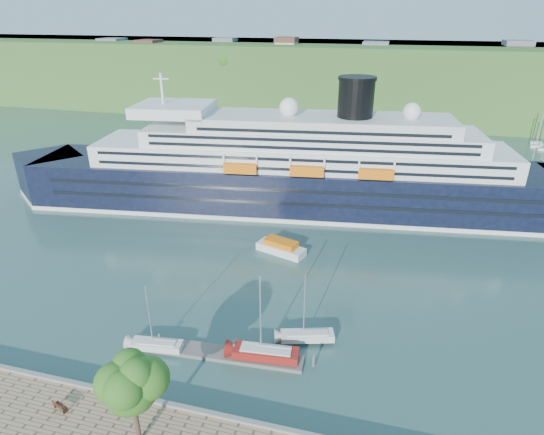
{
  "coord_description": "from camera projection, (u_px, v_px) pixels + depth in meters",
  "views": [
    {
      "loc": [
        17.97,
        -27.93,
        34.59
      ],
      "look_at": [
        2.63,
        30.0,
        7.19
      ],
      "focal_mm": 30.0,
      "sensor_mm": 36.0,
      "label": 1
    }
  ],
  "objects": [
    {
      "name": "far_hillside",
      "position": [
        346.0,
        78.0,
        165.61
      ],
      "size": [
        400.0,
        50.0,
        24.0
      ],
      "primitive_type": "cube",
      "color": "#315020",
      "rests_on": "ground"
    },
    {
      "name": "cruise_ship",
      "position": [
        289.0,
        145.0,
        82.77
      ],
      "size": [
        110.42,
        30.09,
        24.54
      ],
      "primitive_type": null,
      "rotation": [
        0.0,
        0.0,
        0.13
      ],
      "color": "black",
      "rests_on": "ground"
    },
    {
      "name": "promenade_tree",
      "position": [
        133.0,
        398.0,
        36.88
      ],
      "size": [
        5.94,
        5.94,
        9.83
      ],
      "primitive_type": null,
      "color": "#225516",
      "rests_on": "promenade"
    },
    {
      "name": "floating_pontoon",
      "position": [
        215.0,
        353.0,
        50.03
      ],
      "size": [
        19.6,
        3.61,
        0.43
      ],
      "primitive_type": null,
      "rotation": [
        0.0,
        0.0,
        0.06
      ],
      "color": "gray",
      "rests_on": "ground"
    },
    {
      "name": "sailboat_red",
      "position": [
        266.0,
        323.0,
        47.12
      ],
      "size": [
        7.99,
        2.91,
        10.1
      ],
      "primitive_type": null,
      "rotation": [
        0.0,
        0.0,
        0.1
      ],
      "color": "maroon",
      "rests_on": "ground"
    },
    {
      "name": "park_bench",
      "position": [
        60.0,
        405.0,
        41.72
      ],
      "size": [
        1.71,
        1.1,
        1.02
      ],
      "primitive_type": null,
      "rotation": [
        0.0,
        0.0,
        -0.31
      ],
      "color": "#4F2416",
      "rests_on": "promenade"
    },
    {
      "name": "sailboat_white_near",
      "position": [
        154.0,
        321.0,
        48.95
      ],
      "size": [
        6.44,
        2.52,
        8.1
      ],
      "primitive_type": null,
      "rotation": [
        0.0,
        0.0,
        0.13
      ],
      "color": "silver",
      "rests_on": "ground"
    },
    {
      "name": "quay_coping",
      "position": [
        162.0,
        403.0,
        42.47
      ],
      "size": [
        220.0,
        0.5,
        0.3
      ],
      "primitive_type": "cube",
      "color": "slate",
      "rests_on": "promenade"
    },
    {
      "name": "ground",
      "position": [
        165.0,
        410.0,
        43.12
      ],
      "size": [
        400.0,
        400.0,
        0.0
      ],
      "primitive_type": "plane",
      "color": "#2C4F4D",
      "rests_on": "ground"
    },
    {
      "name": "sailboat_white_far",
      "position": [
        308.0,
        311.0,
        50.19
      ],
      "size": [
        6.91,
        3.7,
        8.6
      ],
      "primitive_type": null,
      "rotation": [
        0.0,
        0.0,
        0.29
      ],
      "color": "silver",
      "rests_on": "ground"
    },
    {
      "name": "tender_launch",
      "position": [
        281.0,
        247.0,
        70.68
      ],
      "size": [
        8.28,
        4.97,
        2.16
      ],
      "primitive_type": null,
      "rotation": [
        0.0,
        0.0,
        -0.31
      ],
      "color": "orange",
      "rests_on": "ground"
    }
  ]
}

